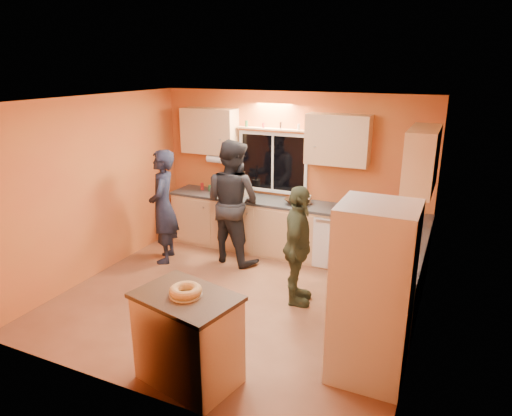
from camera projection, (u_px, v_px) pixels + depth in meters
The scene contains 14 objects.
ground at pixel (236, 299), 6.09m from camera, with size 4.50×4.50×0.00m, color brown.
room_shell at pixel (257, 176), 5.91m from camera, with size 4.54×4.04×2.61m.
back_counter at pixel (283, 228), 7.42m from camera, with size 4.23×0.62×0.90m.
right_counter at pixel (395, 281), 5.62m from camera, with size 0.62×1.84×0.90m.
refrigerator at pixel (373, 294), 4.38m from camera, with size 0.72×0.70×1.80m, color silver.
island at pixel (188, 338), 4.41m from camera, with size 1.09×0.85×0.94m.
bundt_pastry at pixel (186, 291), 4.26m from camera, with size 0.31×0.31×0.09m, color tan.
person_left at pixel (163, 207), 7.06m from camera, with size 0.65×0.43×1.78m, color black.
person_center at pixel (232, 202), 7.04m from camera, with size 0.94×0.73×1.93m, color black.
person_right at pixel (298, 246), 5.80m from camera, with size 0.92×0.38×1.58m, color #313924.
mixing_bowl at pixel (298, 201), 7.15m from camera, with size 0.38×0.38×0.09m, color black.
utensil_crock at pixel (244, 191), 7.58m from camera, with size 0.14×0.14×0.17m, color beige.
potted_plant at pixel (396, 232), 5.53m from camera, with size 0.29×0.25×0.32m, color gray.
red_box at pixel (402, 241), 5.59m from camera, with size 0.16×0.12×0.07m, color #B1201B.
Camera 1 is at (2.49, -4.83, 3.01)m, focal length 32.00 mm.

